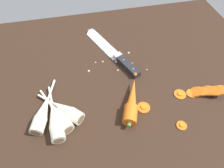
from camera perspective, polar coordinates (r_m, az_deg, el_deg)
ground_plane at (r=74.65cm, az=-0.33°, el=-0.56°), size 120.00×90.00×4.00cm
chefs_knife at (r=84.49cm, az=-0.78°, el=9.46°), size 16.42×33.35×4.18cm
whole_carrot at (r=65.92cm, az=5.40°, el=-4.74°), size 9.98×19.81×4.20cm
parsnip_front at (r=64.37cm, az=-15.21°, el=-9.51°), size 5.39×20.75×4.00cm
parsnip_mid_left at (r=65.47cm, az=-12.41°, el=-7.01°), size 14.09×14.24×4.00cm
parsnip_mid_right at (r=66.75cm, az=-18.35°, el=-7.55°), size 8.12×19.61×4.00cm
parsnip_back at (r=65.02cm, az=-14.38°, el=-8.27°), size 10.00×17.79×4.00cm
carrot_slice_stack at (r=75.54cm, az=24.09°, el=-1.82°), size 12.11×5.89×4.03cm
carrot_slice_stray_near at (r=66.52cm, az=18.40°, el=-10.59°), size 3.11×3.11×0.70cm
carrot_slice_stray_mid at (r=67.26cm, az=8.56°, el=-6.25°), size 4.15×4.15×0.70cm
carrot_slice_stray_far at (r=73.09cm, az=18.00°, el=-2.60°), size 4.02×4.02×0.70cm
mince_crumbs at (r=79.44cm, az=0.61°, el=5.96°), size 21.64×10.92×0.87cm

